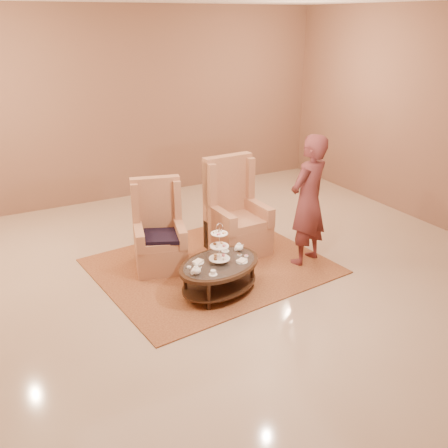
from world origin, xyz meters
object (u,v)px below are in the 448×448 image
tea_table (219,268)px  armchair_left (159,238)px  armchair_right (235,220)px  person (308,201)px

tea_table → armchair_left: armchair_left is taller
armchair_left → armchair_right: size_ratio=0.89×
tea_table → armchair_right: armchair_right is taller
tea_table → armchair_left: 1.13m
armchair_left → person: person is taller
armchair_left → armchair_right: 1.19m
tea_table → person: 1.61m
tea_table → person: person is taller
tea_table → armchair_right: bearing=34.2°
armchair_right → person: person is taller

